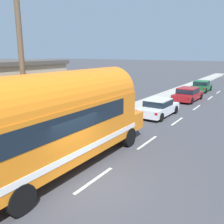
# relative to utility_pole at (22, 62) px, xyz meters

# --- Properties ---
(ground_plane) EXTENTS (300.00, 300.00, 0.00)m
(ground_plane) POSITION_rel_utility_pole_xyz_m (4.08, -0.56, -4.42)
(ground_plane) COLOR #424247
(lane_markings) EXTENTS (3.69, 80.00, 0.01)m
(lane_markings) POSITION_rel_utility_pole_xyz_m (1.57, 11.92, -4.42)
(lane_markings) COLOR silver
(lane_markings) RESTS_ON ground
(sidewalk_slab) EXTENTS (2.05, 90.00, 0.15)m
(sidewalk_slab) POSITION_rel_utility_pole_xyz_m (-0.50, 9.44, -4.35)
(sidewalk_slab) COLOR #ADA89E
(sidewalk_slab) RESTS_ON ground
(utility_pole) EXTENTS (1.80, 0.24, 8.50)m
(utility_pole) POSITION_rel_utility_pole_xyz_m (0.00, 0.00, 0.00)
(utility_pole) COLOR brown
(utility_pole) RESTS_ON ground
(painted_bus) EXTENTS (2.64, 11.29, 4.12)m
(painted_bus) POSITION_rel_utility_pole_xyz_m (2.30, -0.65, -2.12)
(painted_bus) COLOR orange
(painted_bus) RESTS_ON ground
(car_lead) EXTENTS (2.03, 4.39, 1.37)m
(car_lead) POSITION_rel_utility_pole_xyz_m (2.29, 10.51, -3.69)
(car_lead) COLOR white
(car_lead) RESTS_ON ground
(car_second) EXTENTS (2.16, 4.67, 1.37)m
(car_second) POSITION_rel_utility_pole_xyz_m (2.43, 18.02, -3.68)
(car_second) COLOR #A5191E
(car_second) RESTS_ON ground
(car_third) EXTENTS (1.93, 4.26, 1.37)m
(car_third) POSITION_rel_utility_pole_xyz_m (2.07, 25.32, -3.70)
(car_third) COLOR #196633
(car_third) RESTS_ON ground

